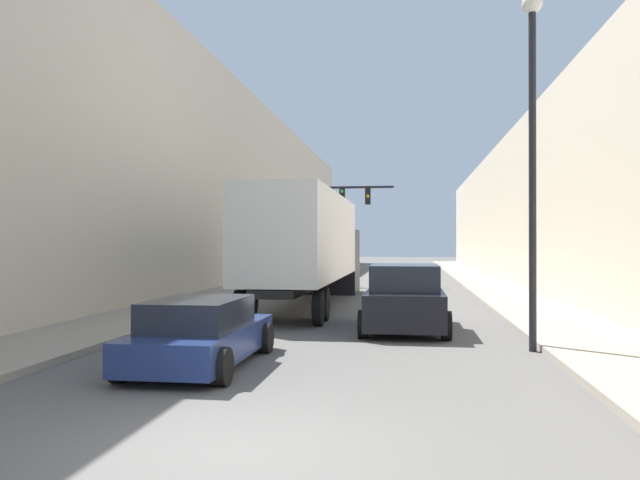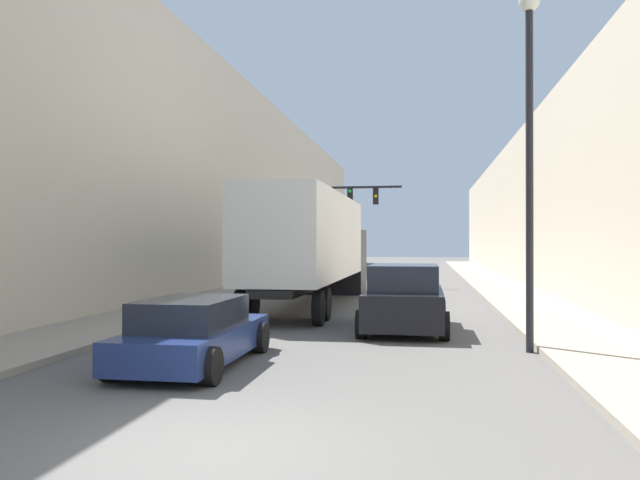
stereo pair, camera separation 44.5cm
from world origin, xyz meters
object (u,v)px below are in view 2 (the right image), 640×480
object	(u,v)px
semi_truck	(315,244)
traffic_signal_gantry	(328,212)
sedan_car	(194,333)
suv_car	(405,300)
street_lamp	(529,124)

from	to	relation	value
semi_truck	traffic_signal_gantry	world-z (taller)	traffic_signal_gantry
semi_truck	sedan_car	distance (m)	11.97
suv_car	traffic_signal_gantry	size ratio (longest dim) A/B	0.77
suv_car	street_lamp	xyz separation A→B (m)	(2.75, -2.91, 4.05)
sedan_car	street_lamp	bearing A→B (deg)	21.42
suv_car	traffic_signal_gantry	xyz separation A→B (m)	(-4.83, 17.55, 3.28)
sedan_car	semi_truck	bearing A→B (deg)	88.91
suv_car	traffic_signal_gantry	world-z (taller)	traffic_signal_gantry
semi_truck	street_lamp	bearing A→B (deg)	-55.70
street_lamp	semi_truck	bearing A→B (deg)	124.30
suv_car	street_lamp	world-z (taller)	street_lamp
sedan_car	street_lamp	xyz separation A→B (m)	(6.55, 2.57, 4.26)
traffic_signal_gantry	street_lamp	world-z (taller)	street_lamp
suv_car	street_lamp	distance (m)	5.70
semi_truck	suv_car	distance (m)	7.45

